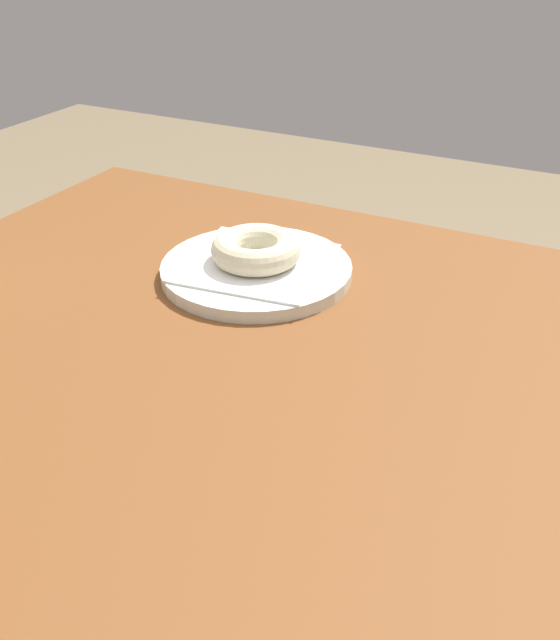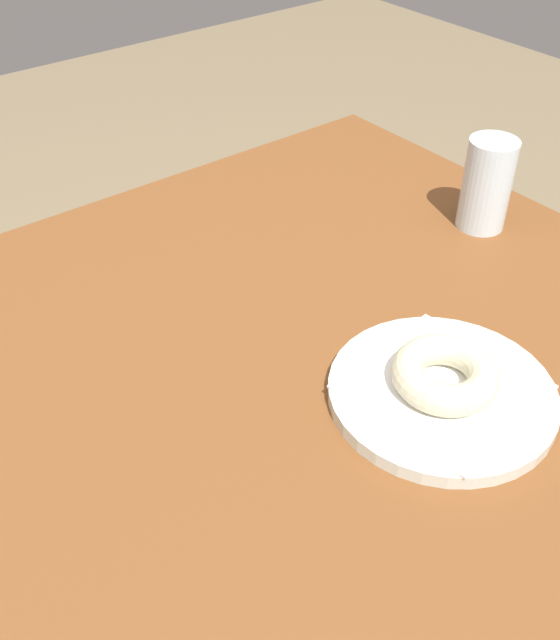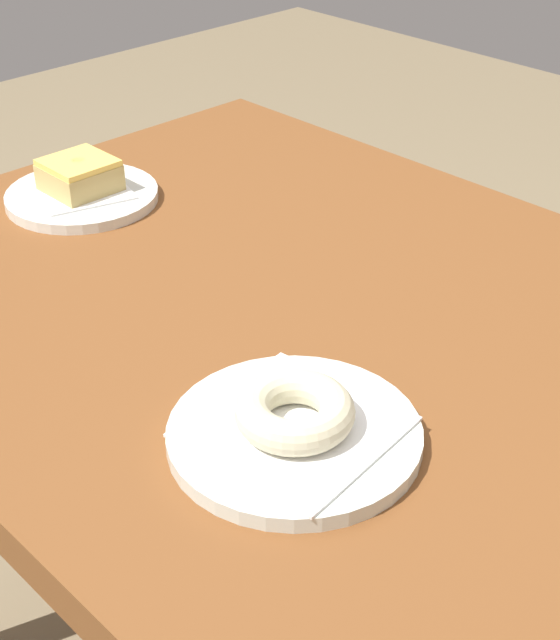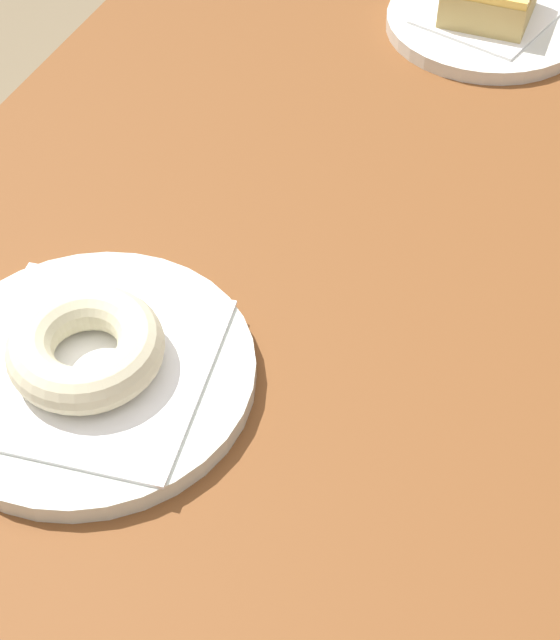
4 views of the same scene
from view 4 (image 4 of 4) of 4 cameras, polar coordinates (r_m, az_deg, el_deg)
table at (r=0.77m, az=5.78°, el=-3.93°), size 1.08×0.79×0.75m
plate_glazed_square at (r=1.00m, az=12.26°, el=17.03°), size 0.20×0.20×0.01m
napkin_glazed_square at (r=1.00m, az=12.33°, el=17.44°), size 0.14×0.14×0.00m
plate_sugar_ring at (r=0.65m, az=-11.28°, el=-3.16°), size 0.22×0.22×0.01m
napkin_sugar_ring at (r=0.64m, az=-11.40°, el=-2.65°), size 0.18×0.18×0.00m
donut_sugar_ring at (r=0.63m, az=-11.62°, el=-1.64°), size 0.10×0.10×0.03m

